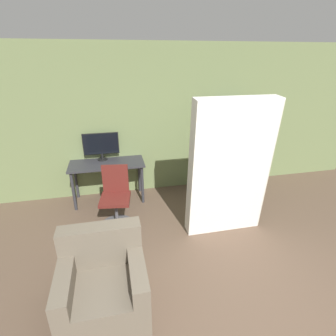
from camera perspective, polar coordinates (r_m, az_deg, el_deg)
name	(u,v)px	position (r m, az deg, el deg)	size (l,w,h in m)	color
wall_back	(170,121)	(4.95, 0.51, 10.22)	(8.00, 0.06, 2.70)	#6B7A4C
desk	(107,168)	(4.75, -13.09, -0.10)	(1.29, 0.57, 0.73)	#2D2D33
monitor	(101,145)	(4.79, -14.36, 4.92)	(0.62, 0.18, 0.50)	black
office_chair	(116,202)	(4.14, -11.24, -7.32)	(0.52, 0.52, 0.95)	#4C4C51
bookshelf	(223,143)	(5.24, 11.83, 5.37)	(0.62, 0.33, 1.75)	black
mattress_near	(230,170)	(3.75, 13.25, -0.37)	(1.14, 0.37, 2.01)	silver
armchair	(104,283)	(3.00, -13.84, -23.14)	(0.85, 0.80, 0.85)	#665B4C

